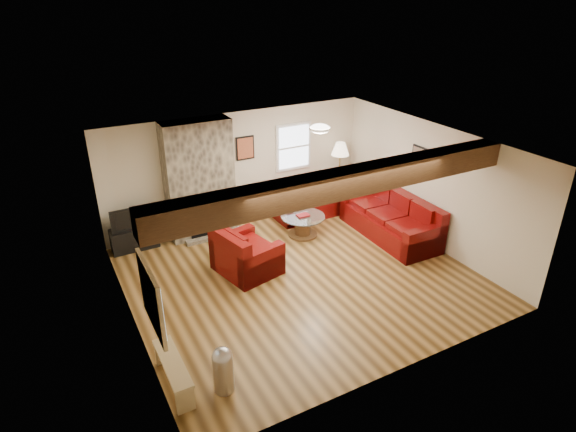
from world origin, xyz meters
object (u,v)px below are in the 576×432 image
Objects in this scene: television at (131,217)px; sofa_three at (390,216)px; floor_lamp at (340,153)px; armchair_red at (247,250)px; coffee_table at (303,226)px; tv_cabinet at (135,238)px; loveseat at (306,200)px.

sofa_three is at bearing -22.27° from television.
sofa_three is 1.45× the size of floor_lamp.
armchair_red is 1.81m from coffee_table.
armchair_red is 1.16× the size of coffee_table.
sofa_three reaches higher than coffee_table.
tv_cabinet is at bearing 0.00° from television.
coffee_table is 3.53m from television.
armchair_red reaches higher than tv_cabinet.
loveseat is 1.34× the size of armchair_red.
floor_lamp reaches higher than tv_cabinet.
floor_lamp reaches higher than loveseat.
armchair_red is (-2.19, -1.58, 0.05)m from loveseat.
coffee_table is (-1.62, 0.89, -0.22)m from sofa_three.
armchair_red is 2.52m from tv_cabinet.
coffee_table is (-0.55, -0.83, -0.16)m from loveseat.
armchair_red is at bearing -48.34° from tv_cabinet.
loveseat is 3.88m from television.
tv_cabinet is 0.47m from television.
sofa_three is at bearing -105.34° from armchair_red.
sofa_three is at bearing -22.27° from tv_cabinet.
loveseat is at bearing -177.92° from floor_lamp.
coffee_table reaches higher than tv_cabinet.
sofa_three is 1.99m from floor_lamp.
tv_cabinet is at bearing 161.11° from coffee_table.
loveseat is at bearing -146.86° from sofa_three.
loveseat is 1.76× the size of television.
tv_cabinet is (-3.31, 1.13, 0.00)m from coffee_table.
floor_lamp is at bearing -75.54° from armchair_red.
loveseat reaches higher than coffee_table.
loveseat is (-1.07, 1.72, -0.07)m from sofa_three.
loveseat is 2.70m from armchair_red.
sofa_three reaches higher than loveseat.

